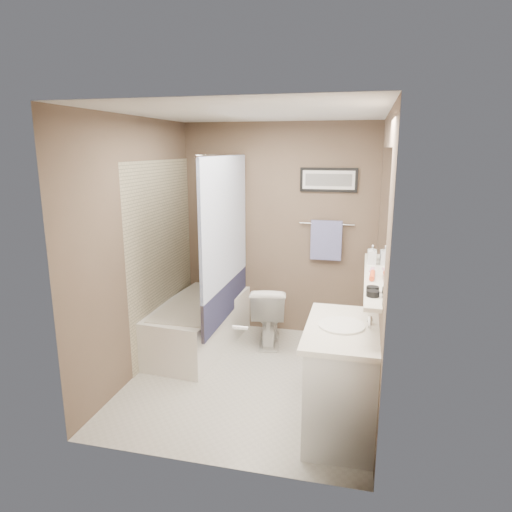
% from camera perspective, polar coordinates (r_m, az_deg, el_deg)
% --- Properties ---
extents(ground, '(2.50, 2.50, 0.00)m').
position_cam_1_polar(ground, '(4.46, -0.47, -14.99)').
color(ground, beige).
rests_on(ground, ground).
extents(ceiling, '(2.20, 2.50, 0.04)m').
position_cam_1_polar(ceiling, '(3.93, -0.53, 17.20)').
color(ceiling, silver).
rests_on(ceiling, wall_back).
extents(wall_back, '(2.20, 0.04, 2.40)m').
position_cam_1_polar(wall_back, '(5.21, 2.78, 3.20)').
color(wall_back, brown).
rests_on(wall_back, ground).
extents(wall_front, '(2.20, 0.04, 2.40)m').
position_cam_1_polar(wall_front, '(2.90, -6.43, -5.16)').
color(wall_front, brown).
rests_on(wall_front, ground).
extents(wall_left, '(0.04, 2.50, 2.40)m').
position_cam_1_polar(wall_left, '(4.41, -14.24, 0.95)').
color(wall_left, brown).
rests_on(wall_left, ground).
extents(wall_right, '(0.04, 2.50, 2.40)m').
position_cam_1_polar(wall_right, '(3.92, 15.02, -0.63)').
color(wall_right, brown).
rests_on(wall_right, ground).
extents(tile_surround, '(0.02, 1.55, 2.00)m').
position_cam_1_polar(tile_surround, '(4.90, -11.55, -0.10)').
color(tile_surround, tan).
rests_on(tile_surround, wall_left).
extents(curtain_rod, '(0.02, 1.55, 0.02)m').
position_cam_1_polar(curtain_rod, '(4.51, -3.99, 12.48)').
color(curtain_rod, silver).
rests_on(curtain_rod, wall_left).
extents(curtain_upper, '(0.03, 1.45, 1.28)m').
position_cam_1_polar(curtain_upper, '(4.57, -3.86, 4.31)').
color(curtain_upper, white).
rests_on(curtain_upper, curtain_rod).
extents(curtain_lower, '(0.03, 1.45, 0.36)m').
position_cam_1_polar(curtain_lower, '(4.77, -3.71, -5.47)').
color(curtain_lower, '#27284A').
rests_on(curtain_lower, curtain_rod).
extents(mirror, '(0.02, 1.60, 1.00)m').
position_cam_1_polar(mirror, '(3.69, 15.61, 5.15)').
color(mirror, silver).
rests_on(mirror, wall_right).
extents(shelf, '(0.12, 1.60, 0.03)m').
position_cam_1_polar(shelf, '(3.80, 14.29, -2.59)').
color(shelf, silver).
rests_on(shelf, wall_right).
extents(towel_bar, '(0.60, 0.02, 0.02)m').
position_cam_1_polar(towel_bar, '(5.10, 8.86, 3.99)').
color(towel_bar, silver).
rests_on(towel_bar, wall_back).
extents(towel, '(0.34, 0.05, 0.44)m').
position_cam_1_polar(towel, '(5.12, 8.77, 1.96)').
color(towel, '#9AA0E0').
rests_on(towel, towel_bar).
extents(art_frame, '(0.62, 0.02, 0.26)m').
position_cam_1_polar(art_frame, '(5.07, 9.07, 9.38)').
color(art_frame, black).
rests_on(art_frame, wall_back).
extents(art_mat, '(0.56, 0.00, 0.20)m').
position_cam_1_polar(art_mat, '(5.05, 9.05, 9.37)').
color(art_mat, white).
rests_on(art_mat, art_frame).
extents(art_image, '(0.50, 0.00, 0.13)m').
position_cam_1_polar(art_image, '(5.05, 9.05, 9.37)').
color(art_image, '#595959').
rests_on(art_image, art_mat).
extents(door, '(0.80, 0.02, 2.00)m').
position_cam_1_polar(door, '(2.82, 4.31, -9.93)').
color(door, silver).
rests_on(door, wall_front).
extents(door_handle, '(0.10, 0.02, 0.02)m').
position_cam_1_polar(door_handle, '(2.94, -1.96, -8.97)').
color(door_handle, silver).
rests_on(door_handle, door).
extents(bathtub, '(0.82, 1.55, 0.50)m').
position_cam_1_polar(bathtub, '(5.05, -7.26, -8.44)').
color(bathtub, white).
rests_on(bathtub, ground).
extents(tub_rim, '(0.56, 1.36, 0.02)m').
position_cam_1_polar(tub_rim, '(4.96, -7.34, -5.76)').
color(tub_rim, beige).
rests_on(tub_rim, bathtub).
extents(toilet, '(0.47, 0.71, 0.67)m').
position_cam_1_polar(toilet, '(5.06, 1.61, -7.27)').
color(toilet, white).
rests_on(toilet, ground).
extents(vanity, '(0.52, 0.91, 0.80)m').
position_cam_1_polar(vanity, '(3.63, 10.67, -15.13)').
color(vanity, white).
rests_on(vanity, ground).
extents(countertop, '(0.54, 0.96, 0.04)m').
position_cam_1_polar(countertop, '(3.45, 10.80, -8.96)').
color(countertop, silver).
rests_on(countertop, vanity).
extents(sink_basin, '(0.34, 0.34, 0.01)m').
position_cam_1_polar(sink_basin, '(3.44, 10.65, -8.52)').
color(sink_basin, white).
rests_on(sink_basin, countertop).
extents(faucet_spout, '(0.02, 0.02, 0.10)m').
position_cam_1_polar(faucet_spout, '(3.42, 14.06, -8.05)').
color(faucet_spout, silver).
rests_on(faucet_spout, countertop).
extents(faucet_knob, '(0.05, 0.05, 0.05)m').
position_cam_1_polar(faucet_knob, '(3.52, 14.04, -7.77)').
color(faucet_knob, white).
rests_on(faucet_knob, countertop).
extents(candle_bowl_near, '(0.09, 0.09, 0.04)m').
position_cam_1_polar(candle_bowl_near, '(3.26, 14.40, -4.57)').
color(candle_bowl_near, black).
rests_on(candle_bowl_near, shelf).
extents(candle_bowl_far, '(0.09, 0.09, 0.04)m').
position_cam_1_polar(candle_bowl_far, '(3.36, 14.38, -4.05)').
color(candle_bowl_far, black).
rests_on(candle_bowl_far, shelf).
extents(hair_brush_front, '(0.05, 0.22, 0.04)m').
position_cam_1_polar(hair_brush_front, '(3.71, 14.33, -2.35)').
color(hair_brush_front, '#EB4D21').
rests_on(hair_brush_front, shelf).
extents(pink_comb, '(0.05, 0.16, 0.01)m').
position_cam_1_polar(pink_comb, '(3.96, 14.29, -1.66)').
color(pink_comb, pink).
rests_on(pink_comb, shelf).
extents(glass_jar, '(0.08, 0.08, 0.10)m').
position_cam_1_polar(glass_jar, '(4.30, 14.29, 0.16)').
color(glass_jar, silver).
rests_on(glass_jar, shelf).
extents(soap_bottle, '(0.08, 0.08, 0.17)m').
position_cam_1_polar(soap_bottle, '(4.15, 14.33, 0.18)').
color(soap_bottle, '#999999').
rests_on(soap_bottle, shelf).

